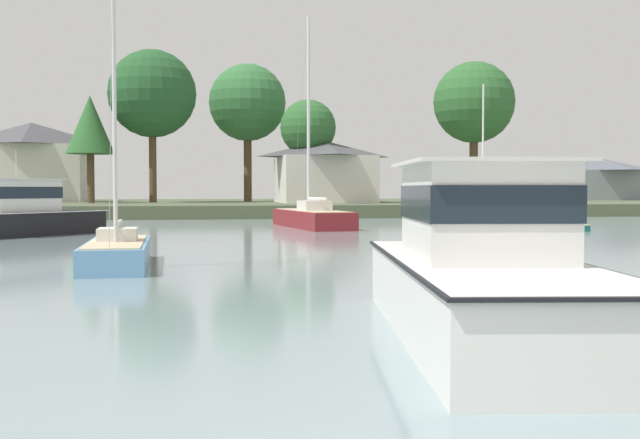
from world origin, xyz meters
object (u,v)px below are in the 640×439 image
(dinghy_teal, at_px, (563,228))
(cruiser_black, at_px, (1,223))
(sailboat_skyblue, at_px, (117,260))
(cruiser_white, at_px, (471,290))
(sailboat_maroon, at_px, (312,223))

(dinghy_teal, bearing_deg, cruiser_black, -177.94)
(sailboat_skyblue, xyz_separation_m, cruiser_white, (7.06, -11.96, 0.44))
(dinghy_teal, distance_m, cruiser_white, 33.86)
(sailboat_maroon, height_order, cruiser_white, sailboat_maroon)
(sailboat_maroon, relative_size, dinghy_teal, 3.94)
(sailboat_skyblue, distance_m, cruiser_white, 13.90)
(sailboat_maroon, bearing_deg, cruiser_black, -158.58)
(cruiser_black, distance_m, dinghy_teal, 31.17)
(cruiser_white, bearing_deg, sailboat_skyblue, 120.56)
(sailboat_skyblue, bearing_deg, sailboat_maroon, 66.46)
(sailboat_maroon, bearing_deg, sailboat_skyblue, -113.54)
(sailboat_maroon, height_order, sailboat_skyblue, sailboat_maroon)
(cruiser_white, bearing_deg, dinghy_teal, 59.88)
(sailboat_skyblue, relative_size, cruiser_white, 0.99)
(sailboat_maroon, relative_size, cruiser_black, 1.39)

